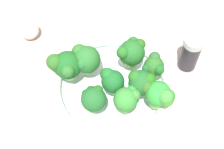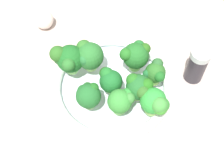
# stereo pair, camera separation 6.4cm
# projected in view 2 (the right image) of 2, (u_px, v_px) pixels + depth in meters

# --- Properties ---
(ground_plane) EXTENTS (1.30, 1.30, 0.03)m
(ground_plane) POSITION_uv_depth(u_px,v_px,m) (107.00, 76.00, 0.73)
(ground_plane) COLOR #B3A39B
(bowl) EXTENTS (0.26, 0.26, 0.04)m
(bowl) POSITION_uv_depth(u_px,v_px,m) (112.00, 87.00, 0.68)
(bowl) COLOR silver
(bowl) RESTS_ON ground_plane
(broccoli_floret_0) EXTENTS (0.05, 0.06, 0.07)m
(broccoli_floret_0) POSITION_uv_depth(u_px,v_px,m) (155.00, 103.00, 0.59)
(broccoli_floret_0) COLOR #A0D46C
(broccoli_floret_0) RESTS_ON bowl
(broccoli_floret_1) EXTENTS (0.06, 0.05, 0.06)m
(broccoli_floret_1) POSITION_uv_depth(u_px,v_px,m) (121.00, 101.00, 0.60)
(broccoli_floret_1) COLOR #79C25B
(broccoli_floret_1) RESTS_ON bowl
(broccoli_floret_2) EXTENTS (0.05, 0.05, 0.06)m
(broccoli_floret_2) POSITION_uv_depth(u_px,v_px,m) (88.00, 95.00, 0.60)
(broccoli_floret_2) COLOR #84BC69
(broccoli_floret_2) RESTS_ON bowl
(broccoli_floret_3) EXTENTS (0.05, 0.05, 0.06)m
(broccoli_floret_3) POSITION_uv_depth(u_px,v_px,m) (110.00, 80.00, 0.62)
(broccoli_floret_3) COLOR #8DC86A
(broccoli_floret_3) RESTS_ON bowl
(broccoli_floret_4) EXTENTS (0.06, 0.07, 0.07)m
(broccoli_floret_4) POSITION_uv_depth(u_px,v_px,m) (68.00, 59.00, 0.64)
(broccoli_floret_4) COLOR #92DB6C
(broccoli_floret_4) RESTS_ON bowl
(broccoli_floret_5) EXTENTS (0.05, 0.05, 0.05)m
(broccoli_floret_5) POSITION_uv_depth(u_px,v_px,m) (155.00, 73.00, 0.64)
(broccoli_floret_5) COLOR #9AD963
(broccoli_floret_5) RESTS_ON bowl
(broccoli_floret_6) EXTENTS (0.06, 0.06, 0.07)m
(broccoli_floret_6) POSITION_uv_depth(u_px,v_px,m) (89.00, 56.00, 0.65)
(broccoli_floret_6) COLOR #95C765
(broccoli_floret_6) RESTS_ON bowl
(broccoli_floret_7) EXTENTS (0.05, 0.06, 0.07)m
(broccoli_floret_7) POSITION_uv_depth(u_px,v_px,m) (139.00, 87.00, 0.61)
(broccoli_floret_7) COLOR #92CE5F
(broccoli_floret_7) RESTS_ON bowl
(broccoli_floret_8) EXTENTS (0.06, 0.06, 0.07)m
(broccoli_floret_8) POSITION_uv_depth(u_px,v_px,m) (136.00, 55.00, 0.65)
(broccoli_floret_8) COLOR #85CA5B
(broccoli_floret_8) RESTS_ON bowl
(garlic_bulb) EXTENTS (0.05, 0.05, 0.05)m
(garlic_bulb) POSITION_uv_depth(u_px,v_px,m) (44.00, 20.00, 0.78)
(garlic_bulb) COLOR white
(garlic_bulb) RESTS_ON ground_plane
(pepper_shaker) EXTENTS (0.04, 0.04, 0.09)m
(pepper_shaker) POSITION_uv_depth(u_px,v_px,m) (197.00, 65.00, 0.67)
(pepper_shaker) COLOR #29262D
(pepper_shaker) RESTS_ON ground_plane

